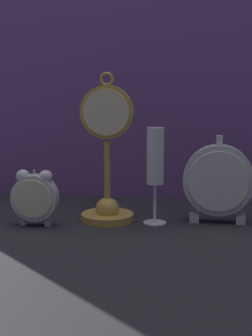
{
  "coord_description": "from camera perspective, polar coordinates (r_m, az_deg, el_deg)",
  "views": [
    {
      "loc": [
        0.16,
        -1.1,
        0.33
      ],
      "look_at": [
        0.0,
        0.08,
        0.12
      ],
      "focal_mm": 60.0,
      "sensor_mm": 36.0,
      "label": 1
    }
  ],
  "objects": [
    {
      "name": "pocket_watch_on_stand",
      "position": [
        1.22,
        -1.93,
        -0.18
      ],
      "size": [
        0.12,
        0.12,
        0.32
      ],
      "color": "gold",
      "rests_on": "ground_plane"
    },
    {
      "name": "champagne_flute",
      "position": [
        1.19,
        2.98,
        0.47
      ],
      "size": [
        0.05,
        0.05,
        0.21
      ],
      "color": "silver",
      "rests_on": "ground_plane"
    },
    {
      "name": "fabric_backdrop_drape",
      "position": [
        1.43,
        1.36,
        11.26
      ],
      "size": [
        1.35,
        0.01,
        0.72
      ],
      "primitive_type": "cube",
      "color": "#6B478E",
      "rests_on": "ground_plane"
    },
    {
      "name": "alarm_clock_twin_bell",
      "position": [
        1.2,
        -9.26,
        -2.72
      ],
      "size": [
        0.1,
        0.03,
        0.12
      ],
      "color": "silver",
      "rests_on": "ground_plane"
    },
    {
      "name": "mantel_clock_silver",
      "position": [
        1.22,
        9.37,
        -1.29
      ],
      "size": [
        0.15,
        0.04,
        0.19
      ],
      "color": "silver",
      "rests_on": "ground_plane"
    },
    {
      "name": "ground_plane",
      "position": [
        1.15,
        -0.54,
        -6.53
      ],
      "size": [
        4.0,
        4.0,
        0.0
      ],
      "primitive_type": "plane",
      "color": "#232328"
    }
  ]
}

